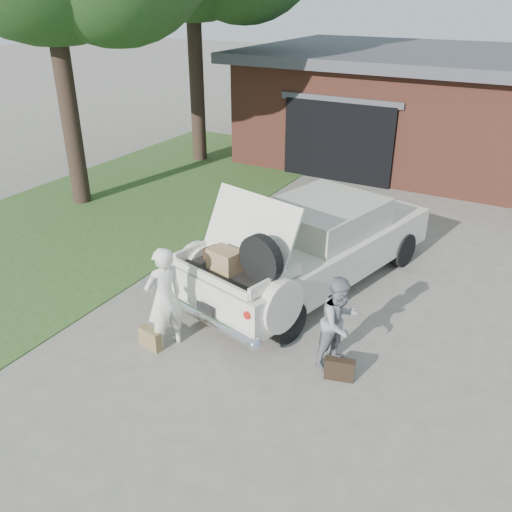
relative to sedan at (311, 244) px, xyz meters
The scene contains 8 objects.
ground 2.24m from the sedan, 98.86° to the right, with size 90.00×90.00×0.00m, color gray.
grass_strip 5.95m from the sedan, behind, with size 6.00×16.00×0.02m, color #2D4C1E.
house 9.47m from the sedan, 85.99° to the left, with size 12.80×7.80×3.30m.
sedan is the anchor object (origin of this frame).
woman_left 3.10m from the sedan, 110.58° to the right, with size 0.60×0.40×1.66m, color silver.
woman_right 2.48m from the sedan, 56.53° to the right, with size 0.69×0.54×1.42m, color gray.
suitcase_left 3.40m from the sedan, 112.41° to the right, with size 0.41×0.13×0.32m, color olive.
suitcase_right 2.90m from the sedan, 57.22° to the right, with size 0.42×0.13×0.33m, color black.
Camera 1 is at (3.81, -6.22, 4.98)m, focal length 38.00 mm.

